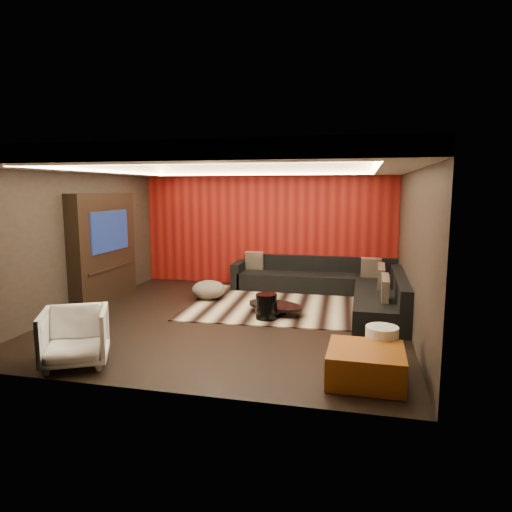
% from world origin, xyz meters
% --- Properties ---
extents(floor, '(6.00, 6.00, 0.02)m').
position_xyz_m(floor, '(0.00, 0.00, -0.01)').
color(floor, black).
rests_on(floor, ground).
extents(ceiling, '(6.00, 6.00, 0.02)m').
position_xyz_m(ceiling, '(0.00, 0.00, 2.81)').
color(ceiling, silver).
rests_on(ceiling, ground).
extents(wall_back, '(6.00, 0.02, 2.80)m').
position_xyz_m(wall_back, '(0.00, 3.01, 1.40)').
color(wall_back, black).
rests_on(wall_back, ground).
extents(wall_left, '(0.02, 6.00, 2.80)m').
position_xyz_m(wall_left, '(-3.01, 0.00, 1.40)').
color(wall_left, black).
rests_on(wall_left, ground).
extents(wall_right, '(0.02, 6.00, 2.80)m').
position_xyz_m(wall_right, '(3.01, 0.00, 1.40)').
color(wall_right, black).
rests_on(wall_right, ground).
extents(red_feature_wall, '(5.98, 0.05, 2.78)m').
position_xyz_m(red_feature_wall, '(0.00, 2.97, 1.40)').
color(red_feature_wall, '#6B0C0A').
rests_on(red_feature_wall, ground).
extents(soffit_back, '(6.00, 0.60, 0.22)m').
position_xyz_m(soffit_back, '(0.00, 2.70, 2.69)').
color(soffit_back, silver).
rests_on(soffit_back, ground).
extents(soffit_front, '(6.00, 0.60, 0.22)m').
position_xyz_m(soffit_front, '(0.00, -2.70, 2.69)').
color(soffit_front, silver).
rests_on(soffit_front, ground).
extents(soffit_left, '(0.60, 4.80, 0.22)m').
position_xyz_m(soffit_left, '(-2.70, 0.00, 2.69)').
color(soffit_left, silver).
rests_on(soffit_left, ground).
extents(soffit_right, '(0.60, 4.80, 0.22)m').
position_xyz_m(soffit_right, '(2.70, 0.00, 2.69)').
color(soffit_right, silver).
rests_on(soffit_right, ground).
extents(cove_back, '(4.80, 0.08, 0.04)m').
position_xyz_m(cove_back, '(0.00, 2.36, 2.60)').
color(cove_back, '#FFD899').
rests_on(cove_back, ground).
extents(cove_front, '(4.80, 0.08, 0.04)m').
position_xyz_m(cove_front, '(0.00, -2.36, 2.60)').
color(cove_front, '#FFD899').
rests_on(cove_front, ground).
extents(cove_left, '(0.08, 4.80, 0.04)m').
position_xyz_m(cove_left, '(-2.36, 0.00, 2.60)').
color(cove_left, '#FFD899').
rests_on(cove_left, ground).
extents(cove_right, '(0.08, 4.80, 0.04)m').
position_xyz_m(cove_right, '(2.36, 0.00, 2.60)').
color(cove_right, '#FFD899').
rests_on(cove_right, ground).
extents(tv_surround, '(0.30, 2.00, 2.20)m').
position_xyz_m(tv_surround, '(-2.85, 0.60, 1.10)').
color(tv_surround, black).
rests_on(tv_surround, ground).
extents(tv_screen, '(0.04, 1.30, 0.80)m').
position_xyz_m(tv_screen, '(-2.69, 0.60, 1.45)').
color(tv_screen, black).
rests_on(tv_screen, ground).
extents(tv_shelf, '(0.04, 1.60, 0.04)m').
position_xyz_m(tv_shelf, '(-2.69, 0.60, 0.70)').
color(tv_shelf, black).
rests_on(tv_shelf, ground).
extents(rug, '(4.12, 3.17, 0.02)m').
position_xyz_m(rug, '(0.89, 1.18, 0.01)').
color(rug, '#C2B08E').
rests_on(rug, floor).
extents(coffee_table, '(1.42, 1.42, 0.18)m').
position_xyz_m(coffee_table, '(0.70, 0.43, 0.11)').
color(coffee_table, black).
rests_on(coffee_table, rug).
extents(drum_stool, '(0.50, 0.50, 0.44)m').
position_xyz_m(drum_stool, '(0.61, 0.08, 0.24)').
color(drum_stool, black).
rests_on(drum_stool, rug).
extents(striped_pouf, '(0.80, 0.80, 0.38)m').
position_xyz_m(striped_pouf, '(-0.86, 1.23, 0.21)').
color(striped_pouf, tan).
rests_on(striped_pouf, rug).
extents(white_side_table, '(0.47, 0.47, 0.53)m').
position_xyz_m(white_side_table, '(2.50, -1.63, 0.26)').
color(white_side_table, white).
rests_on(white_side_table, floor).
extents(orange_ottoman, '(0.91, 0.91, 0.40)m').
position_xyz_m(orange_ottoman, '(2.30, -2.16, 0.20)').
color(orange_ottoman, '#8E4512').
rests_on(orange_ottoman, floor).
extents(armchair, '(1.09, 1.10, 0.75)m').
position_xyz_m(armchair, '(-1.40, -2.50, 0.38)').
color(armchair, white).
rests_on(armchair, floor).
extents(sectional_sofa, '(3.65, 3.50, 0.75)m').
position_xyz_m(sectional_sofa, '(1.73, 1.86, 0.26)').
color(sectional_sofa, black).
rests_on(sectional_sofa, floor).
extents(throw_pillows, '(3.11, 2.79, 0.50)m').
position_xyz_m(throw_pillows, '(1.84, 1.67, 0.62)').
color(throw_pillows, tan).
rests_on(throw_pillows, sectional_sofa).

